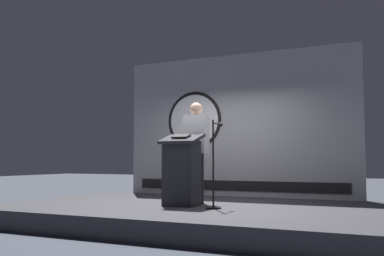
{
  "coord_description": "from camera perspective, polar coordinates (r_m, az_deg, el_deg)",
  "views": [
    {
      "loc": [
        2.97,
        -6.7,
        1.04
      ],
      "look_at": [
        -0.2,
        0.1,
        1.59
      ],
      "focal_mm": 41.06,
      "sensor_mm": 36.0,
      "label": 1
    }
  ],
  "objects": [
    {
      "name": "podium",
      "position": [
        7.15,
        -1.36,
        -5.55
      ],
      "size": [
        0.64,
        0.49,
        1.18
      ],
      "color": "#26262B",
      "rests_on": "stage_platform"
    },
    {
      "name": "microphone_stand",
      "position": [
        6.8,
        2.92,
        -6.48
      ],
      "size": [
        0.24,
        0.48,
        1.36
      ],
      "color": "black",
      "rests_on": "stage_platform"
    },
    {
      "name": "ground_plane",
      "position": [
        7.4,
        1.09,
        -12.25
      ],
      "size": [
        40.0,
        40.0,
        0.0
      ],
      "primitive_type": "plane",
      "color": "#383D47"
    },
    {
      "name": "banner_display",
      "position": [
        9.09,
        5.62,
        0.32
      ],
      "size": [
        4.92,
        0.12,
        2.92
      ],
      "color": "#9E9EA3",
      "rests_on": "stage_platform"
    },
    {
      "name": "stage_platform",
      "position": [
        7.38,
        1.08,
        -11.1
      ],
      "size": [
        6.4,
        4.0,
        0.3
      ],
      "primitive_type": "cube",
      "color": "#333338",
      "rests_on": "ground"
    },
    {
      "name": "speaker_person",
      "position": [
        7.56,
        0.55,
        -3.06
      ],
      "size": [
        0.4,
        0.26,
        1.73
      ],
      "color": "black",
      "rests_on": "stage_platform"
    }
  ]
}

